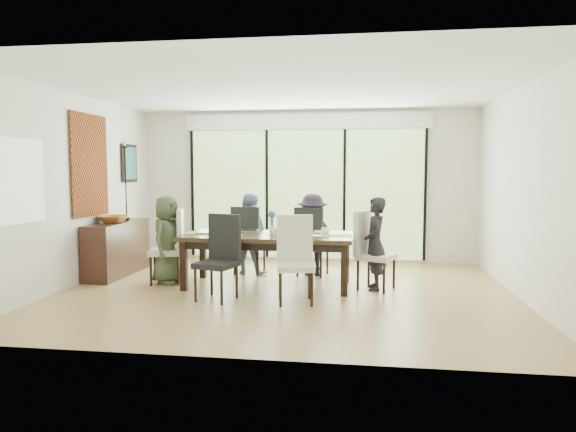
# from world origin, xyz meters

# --- Properties ---
(floor) EXTENTS (6.00, 5.00, 0.01)m
(floor) POSITION_xyz_m (0.00, 0.00, -0.01)
(floor) COLOR olive
(floor) RESTS_ON ground
(ceiling) EXTENTS (6.00, 5.00, 0.01)m
(ceiling) POSITION_xyz_m (0.00, 0.00, 2.71)
(ceiling) COLOR white
(ceiling) RESTS_ON wall_back
(wall_back) EXTENTS (6.00, 0.02, 2.70)m
(wall_back) POSITION_xyz_m (0.00, 2.51, 1.35)
(wall_back) COLOR silver
(wall_back) RESTS_ON floor
(wall_front) EXTENTS (6.00, 0.02, 2.70)m
(wall_front) POSITION_xyz_m (0.00, -2.51, 1.35)
(wall_front) COLOR white
(wall_front) RESTS_ON floor
(wall_left) EXTENTS (0.02, 5.00, 2.70)m
(wall_left) POSITION_xyz_m (-3.01, 0.00, 1.35)
(wall_left) COLOR white
(wall_left) RESTS_ON floor
(wall_right) EXTENTS (0.02, 5.00, 2.70)m
(wall_right) POSITION_xyz_m (3.01, 0.00, 1.35)
(wall_right) COLOR beige
(wall_right) RESTS_ON floor
(glass_doors) EXTENTS (4.20, 0.02, 2.30)m
(glass_doors) POSITION_xyz_m (0.00, 2.47, 1.20)
(glass_doors) COLOR #598C3F
(glass_doors) RESTS_ON wall_back
(blinds_header) EXTENTS (4.40, 0.06, 0.28)m
(blinds_header) POSITION_xyz_m (0.00, 2.46, 2.50)
(blinds_header) COLOR white
(blinds_header) RESTS_ON wall_back
(mullion_a) EXTENTS (0.05, 0.04, 2.30)m
(mullion_a) POSITION_xyz_m (-2.10, 2.46, 1.20)
(mullion_a) COLOR black
(mullion_a) RESTS_ON wall_back
(mullion_b) EXTENTS (0.05, 0.04, 2.30)m
(mullion_b) POSITION_xyz_m (-0.70, 2.46, 1.20)
(mullion_b) COLOR black
(mullion_b) RESTS_ON wall_back
(mullion_c) EXTENTS (0.05, 0.04, 2.30)m
(mullion_c) POSITION_xyz_m (0.70, 2.46, 1.20)
(mullion_c) COLOR black
(mullion_c) RESTS_ON wall_back
(mullion_d) EXTENTS (0.05, 0.04, 2.30)m
(mullion_d) POSITION_xyz_m (2.10, 2.46, 1.20)
(mullion_d) COLOR black
(mullion_d) RESTS_ON wall_back
(side_window) EXTENTS (0.02, 0.90, 1.00)m
(side_window) POSITION_xyz_m (-2.97, -1.20, 1.50)
(side_window) COLOR #8CAD7F
(side_window) RESTS_ON wall_left
(deck) EXTENTS (6.00, 1.80, 0.10)m
(deck) POSITION_xyz_m (0.00, 3.40, -0.05)
(deck) COLOR brown
(deck) RESTS_ON ground
(rail_top) EXTENTS (6.00, 0.08, 0.06)m
(rail_top) POSITION_xyz_m (0.00, 4.20, 0.55)
(rail_top) COLOR brown
(rail_top) RESTS_ON deck
(foliage_left) EXTENTS (3.20, 3.20, 3.20)m
(foliage_left) POSITION_xyz_m (-1.80, 5.20, 1.44)
(foliage_left) COLOR #14380F
(foliage_left) RESTS_ON ground
(foliage_mid) EXTENTS (4.00, 4.00, 4.00)m
(foliage_mid) POSITION_xyz_m (0.40, 5.80, 1.80)
(foliage_mid) COLOR #14380F
(foliage_mid) RESTS_ON ground
(foliage_right) EXTENTS (2.80, 2.80, 2.80)m
(foliage_right) POSITION_xyz_m (2.20, 5.00, 1.26)
(foliage_right) COLOR #14380F
(foliage_right) RESTS_ON ground
(foliage_far) EXTENTS (3.60, 3.60, 3.60)m
(foliage_far) POSITION_xyz_m (-0.60, 6.50, 1.62)
(foliage_far) COLOR #14380F
(foliage_far) RESTS_ON ground
(table_top) EXTENTS (2.36, 1.08, 0.06)m
(table_top) POSITION_xyz_m (-0.29, 0.31, 0.71)
(table_top) COLOR black
(table_top) RESTS_ON floor
(table_apron) EXTENTS (2.16, 0.88, 0.10)m
(table_apron) POSITION_xyz_m (-0.29, 0.31, 0.62)
(table_apron) COLOR black
(table_apron) RESTS_ON floor
(table_leg_fl) EXTENTS (0.09, 0.09, 0.68)m
(table_leg_fl) POSITION_xyz_m (-1.37, -0.12, 0.34)
(table_leg_fl) COLOR black
(table_leg_fl) RESTS_ON floor
(table_leg_fr) EXTENTS (0.09, 0.09, 0.68)m
(table_leg_fr) POSITION_xyz_m (0.79, -0.12, 0.34)
(table_leg_fr) COLOR black
(table_leg_fr) RESTS_ON floor
(table_leg_bl) EXTENTS (0.09, 0.09, 0.68)m
(table_leg_bl) POSITION_xyz_m (-1.37, 0.74, 0.34)
(table_leg_bl) COLOR black
(table_leg_bl) RESTS_ON floor
(table_leg_br) EXTENTS (0.09, 0.09, 0.68)m
(table_leg_br) POSITION_xyz_m (0.79, 0.74, 0.34)
(table_leg_br) COLOR black
(table_leg_br) RESTS_ON floor
(chair_left_end) EXTENTS (0.55, 0.55, 1.08)m
(chair_left_end) POSITION_xyz_m (-1.79, 0.31, 0.54)
(chair_left_end) COLOR beige
(chair_left_end) RESTS_ON floor
(chair_right_end) EXTENTS (0.59, 0.59, 1.08)m
(chair_right_end) POSITION_xyz_m (1.21, 0.31, 0.54)
(chair_right_end) COLOR silver
(chair_right_end) RESTS_ON floor
(chair_far_left) EXTENTS (0.49, 0.49, 1.08)m
(chair_far_left) POSITION_xyz_m (-0.74, 1.16, 0.54)
(chair_far_left) COLOR black
(chair_far_left) RESTS_ON floor
(chair_far_right) EXTENTS (0.53, 0.53, 1.08)m
(chair_far_right) POSITION_xyz_m (0.26, 1.16, 0.54)
(chair_far_right) COLOR black
(chair_far_right) RESTS_ON floor
(chair_near_left) EXTENTS (0.56, 0.56, 1.08)m
(chair_near_left) POSITION_xyz_m (-0.79, -0.56, 0.54)
(chair_near_left) COLOR black
(chair_near_left) RESTS_ON floor
(chair_near_right) EXTENTS (0.52, 0.52, 1.08)m
(chair_near_right) POSITION_xyz_m (0.21, -0.56, 0.54)
(chair_near_right) COLOR silver
(chair_near_right) RESTS_ON floor
(person_left_end) EXTENTS (0.44, 0.63, 1.27)m
(person_left_end) POSITION_xyz_m (-1.77, 0.31, 0.63)
(person_left_end) COLOR #3B4830
(person_left_end) RESTS_ON floor
(person_right_end) EXTENTS (0.43, 0.63, 1.27)m
(person_right_end) POSITION_xyz_m (1.19, 0.31, 0.63)
(person_right_end) COLOR black
(person_right_end) RESTS_ON floor
(person_far_left) EXTENTS (0.66, 0.50, 1.27)m
(person_far_left) POSITION_xyz_m (-0.74, 1.14, 0.63)
(person_far_left) COLOR #7D91B4
(person_far_left) RESTS_ON floor
(person_far_right) EXTENTS (0.66, 0.49, 1.27)m
(person_far_right) POSITION_xyz_m (0.26, 1.14, 0.63)
(person_far_right) COLOR black
(person_far_right) RESTS_ON floor
(placemat_left) EXTENTS (0.43, 0.31, 0.01)m
(placemat_left) POSITION_xyz_m (-1.24, 0.31, 0.74)
(placemat_left) COLOR olive
(placemat_left) RESTS_ON table_top
(placemat_right) EXTENTS (0.43, 0.31, 0.01)m
(placemat_right) POSITION_xyz_m (0.66, 0.31, 0.74)
(placemat_right) COLOR #87B03E
(placemat_right) RESTS_ON table_top
(placemat_far_l) EXTENTS (0.43, 0.31, 0.01)m
(placemat_far_l) POSITION_xyz_m (-0.74, 0.71, 0.74)
(placemat_far_l) COLOR #96AE3E
(placemat_far_l) RESTS_ON table_top
(placemat_far_r) EXTENTS (0.43, 0.31, 0.01)m
(placemat_far_r) POSITION_xyz_m (0.26, 0.71, 0.74)
(placemat_far_r) COLOR #95A63B
(placemat_far_r) RESTS_ON table_top
(placemat_paper) EXTENTS (0.43, 0.31, 0.01)m
(placemat_paper) POSITION_xyz_m (-0.84, 0.01, 0.74)
(placemat_paper) COLOR white
(placemat_paper) RESTS_ON table_top
(tablet_far_l) EXTENTS (0.26, 0.18, 0.01)m
(tablet_far_l) POSITION_xyz_m (-0.64, 0.66, 0.75)
(tablet_far_l) COLOR black
(tablet_far_l) RESTS_ON table_top
(tablet_far_r) EXTENTS (0.24, 0.17, 0.01)m
(tablet_far_r) POSITION_xyz_m (0.21, 0.66, 0.75)
(tablet_far_r) COLOR black
(tablet_far_r) RESTS_ON table_top
(papers) EXTENTS (0.29, 0.22, 0.00)m
(papers) POSITION_xyz_m (0.41, 0.26, 0.74)
(papers) COLOR white
(papers) RESTS_ON table_top
(platter_base) EXTENTS (0.26, 0.26, 0.02)m
(platter_base) POSITION_xyz_m (-0.84, 0.01, 0.75)
(platter_base) COLOR white
(platter_base) RESTS_ON table_top
(platter_snacks) EXTENTS (0.20, 0.20, 0.01)m
(platter_snacks) POSITION_xyz_m (-0.84, 0.01, 0.77)
(platter_snacks) COLOR #BF4C16
(platter_snacks) RESTS_ON table_top
(vase) EXTENTS (0.08, 0.08, 0.12)m
(vase) POSITION_xyz_m (-0.24, 0.36, 0.79)
(vase) COLOR silver
(vase) RESTS_ON table_top
(hyacinth_stems) EXTENTS (0.04, 0.04, 0.16)m
(hyacinth_stems) POSITION_xyz_m (-0.24, 0.36, 0.91)
(hyacinth_stems) COLOR #337226
(hyacinth_stems) RESTS_ON table_top
(hyacinth_blooms) EXTENTS (0.11, 0.11, 0.11)m
(hyacinth_blooms) POSITION_xyz_m (-0.24, 0.36, 1.01)
(hyacinth_blooms) COLOR #4550AD
(hyacinth_blooms) RESTS_ON table_top
(laptop) EXTENTS (0.37, 0.29, 0.03)m
(laptop) POSITION_xyz_m (-1.14, 0.21, 0.75)
(laptop) COLOR silver
(laptop) RESTS_ON table_top
(cup_a) EXTENTS (0.17, 0.17, 0.09)m
(cup_a) POSITION_xyz_m (-0.99, 0.46, 0.78)
(cup_a) COLOR white
(cup_a) RESTS_ON table_top
(cup_b) EXTENTS (0.14, 0.14, 0.09)m
(cup_b) POSITION_xyz_m (-0.14, 0.21, 0.78)
(cup_b) COLOR white
(cup_b) RESTS_ON table_top
(cup_c) EXTENTS (0.13, 0.13, 0.09)m
(cup_c) POSITION_xyz_m (0.51, 0.41, 0.78)
(cup_c) COLOR white
(cup_c) RESTS_ON table_top
(book) EXTENTS (0.18, 0.23, 0.02)m
(book) POSITION_xyz_m (-0.04, 0.36, 0.74)
(book) COLOR white
(book) RESTS_ON table_top
(sideboard) EXTENTS (0.41, 1.47, 0.83)m
(sideboard) POSITION_xyz_m (-2.76, 0.76, 0.41)
(sideboard) COLOR black
(sideboard) RESTS_ON floor
(bowl) EXTENTS (0.44, 0.44, 0.11)m
(bowl) POSITION_xyz_m (-2.76, 0.66, 0.88)
(bowl) COLOR #975320
(bowl) RESTS_ON sideboard
(candlestick_base) EXTENTS (0.09, 0.09, 0.04)m
(candlestick_base) POSITION_xyz_m (-2.76, 1.11, 0.85)
(candlestick_base) COLOR black
(candlestick_base) RESTS_ON sideboard
(candlestick_shaft) EXTENTS (0.02, 0.02, 1.15)m
(candlestick_shaft) POSITION_xyz_m (-2.76, 1.11, 1.43)
(candlestick_shaft) COLOR black
(candlestick_shaft) RESTS_ON sideboard
(candlestick_pan) EXTENTS (0.09, 0.09, 0.03)m
(candlestick_pan) POSITION_xyz_m (-2.76, 1.11, 2.00)
(candlestick_pan) COLOR black
(candlestick_pan) RESTS_ON sideboard
(candle) EXTENTS (0.03, 0.03, 0.09)m
(candle) POSITION_xyz_m (-2.76, 1.11, 2.06)
(candle) COLOR silver
(candle) RESTS_ON sideboard
(tapestry) EXTENTS (0.02, 1.00, 1.50)m
(tapestry) POSITION_xyz_m (-2.97, 0.40, 1.70)
(tapestry) COLOR #923A15
(tapestry) RESTS_ON wall_left
(art_frame) EXTENTS (0.03, 0.55, 0.65)m
(art_frame) POSITION_xyz_m (-2.97, 1.70, 1.75)
(art_frame) COLOR black
(art_frame) RESTS_ON wall_left
(art_canvas) EXTENTS (0.01, 0.45, 0.55)m
(art_canvas) POSITION_xyz_m (-2.95, 1.70, 1.75)
(art_canvas) COLOR #1B5856
(art_canvas) RESTS_ON wall_left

